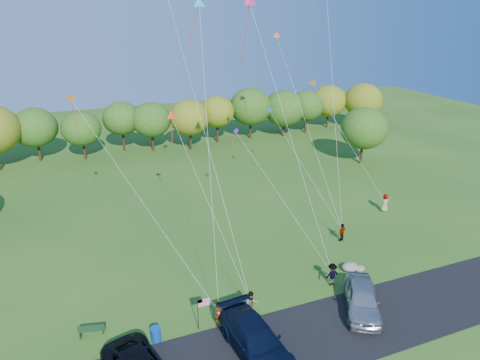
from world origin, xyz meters
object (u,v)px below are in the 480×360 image
Objects in this scene: minivan_navy at (256,340)px; minivan_silver at (362,299)px; park_bench at (92,330)px; flyer_e at (385,203)px; flyer_d at (342,232)px; trash_barrel at (156,335)px; flyer_b at (251,304)px; flyer_c at (332,274)px; flyer_a at (219,314)px.

minivan_navy is 8.23m from minivan_silver.
flyer_e is at bearing 28.48° from park_bench.
park_bench is at bearing -10.27° from flyer_d.
minivan_navy is at bearing -31.24° from trash_barrel.
minivan_silver reaches higher than park_bench.
minivan_navy is 3.28m from flyer_b.
minivan_silver is 3.21× the size of flyer_d.
flyer_b reaches higher than minivan_silver.
minivan_navy is at bearing 61.04° from flyer_e.
trash_barrel is (-5.30, 3.21, -0.50)m from minivan_navy.
trash_barrel is (-6.33, 0.10, -0.49)m from flyer_b.
flyer_c reaches higher than park_bench.
flyer_b is 1.09× the size of flyer_c.
flyer_e is at bearing -146.21° from flyer_c.
flyer_e is (19.77, 12.86, -0.05)m from minivan_navy.
flyer_b is at bearing 66.29° from minivan_navy.
minivan_navy is 6.21m from trash_barrel.
flyer_a is at bearing -163.36° from minivan_silver.
trash_barrel is at bearing -178.38° from flyer_b.
flyer_b is (1.03, 3.11, -0.01)m from minivan_navy.
flyer_e is at bearing 30.01° from flyer_b.
flyer_c is (7.94, 4.20, -0.09)m from minivan_navy.
flyer_b is 6.99m from flyer_c.
park_bench is at bearing 43.14° from flyer_e.
flyer_b is at bearing 55.48° from flyer_e.
minivan_silver reaches higher than trash_barrel.
flyer_e is 1.16× the size of park_bench.
flyer_b is 2.03× the size of trash_barrel.
minivan_silver is 7.46m from flyer_b.
minivan_navy reaches higher than flyer_c.
flyer_b is at bearing 2.10° from park_bench.
flyer_c is 6.85m from flyer_d.
minivan_navy is 3.94× the size of park_bench.
trash_barrel is (-4.07, 0.10, -0.40)m from flyer_a.
flyer_c is at bearing 123.71° from minivan_silver.
trash_barrel reaches higher than park_bench.
flyer_c reaches higher than trash_barrel.
flyer_a is 1.10× the size of park_bench.
minivan_navy reaches higher than minivan_silver.
minivan_navy is at bearing 25.42° from flyer_c.
trash_barrel is at bearing -13.99° from park_bench.
flyer_b reaches higher than minivan_navy.
flyer_a is 14.98m from flyer_d.
trash_barrel is at bearing 49.05° from flyer_e.
trash_barrel is (-25.06, -9.65, -0.45)m from flyer_e.
minivan_silver is at bearing -19.50° from flyer_a.
flyer_b is at bearing -6.54° from flyer_a.
flyer_e is at bearing 75.37° from minivan_silver.
park_bench is (-9.96, 1.98, -0.49)m from flyer_b.
flyer_c is 13.28m from trash_barrel.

